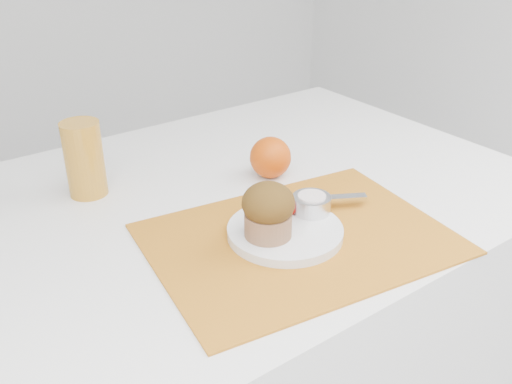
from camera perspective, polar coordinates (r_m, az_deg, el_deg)
table at (r=1.28m, az=-3.09°, el=-15.48°), size 1.20×0.80×0.75m
placemat at (r=0.93m, az=4.33°, el=-4.69°), size 0.52×0.41×0.00m
plate at (r=0.93m, az=2.92°, el=-3.96°), size 0.23×0.23×0.02m
ramekin at (r=0.96m, az=5.57°, el=-1.19°), size 0.08×0.08×0.03m
cream at (r=0.96m, az=5.61°, el=-0.46°), size 0.05×0.05×0.01m
raspberry_near at (r=0.97m, az=1.53°, el=-1.22°), size 0.02×0.02×0.02m
raspberry_far at (r=0.96m, az=3.52°, el=-1.75°), size 0.02×0.02×0.02m
butter_knife at (r=1.00m, az=5.09°, el=-0.76°), size 0.20×0.12×0.01m
orange at (r=1.11m, az=1.45°, el=3.48°), size 0.08×0.08×0.08m
juice_glass at (r=1.08m, az=-16.80°, el=3.18°), size 0.08×0.08×0.14m
muffin at (r=0.88m, az=1.23°, el=-1.83°), size 0.09×0.09×0.09m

